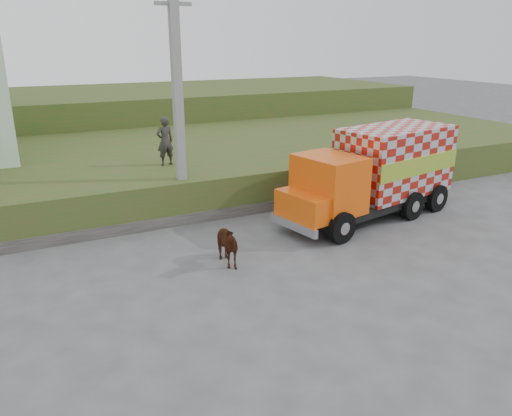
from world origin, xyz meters
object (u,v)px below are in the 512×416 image
utility_pole (178,104)px  pedestrian (165,141)px  cargo_truck (377,172)px  cow (224,244)px

utility_pole → pedestrian: bearing=87.1°
utility_pole → cargo_truck: size_ratio=1.08×
cow → pedestrian: pedestrian is taller
utility_pole → pedestrian: (0.11, 2.26, -1.64)m
cargo_truck → cow: bearing=-178.6°
cargo_truck → cow: 6.78m
cow → pedestrian: size_ratio=0.79×
utility_pole → cargo_truck: 7.34m
utility_pole → cow: utility_pole is taller
pedestrian → utility_pole: bearing=78.5°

